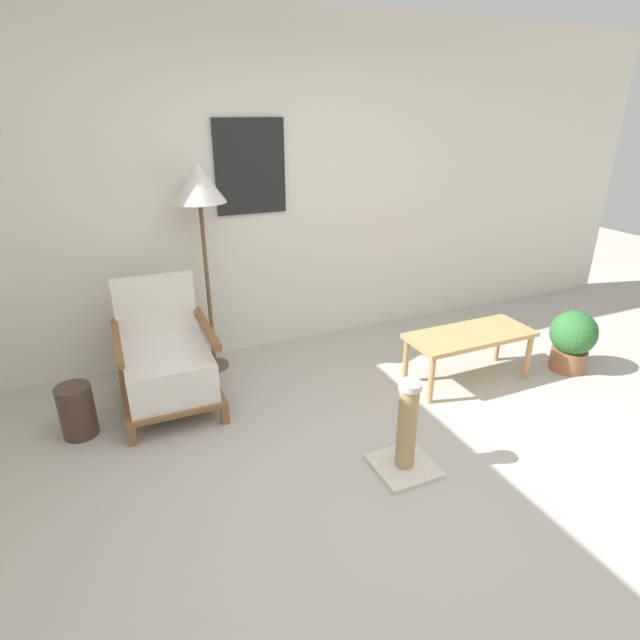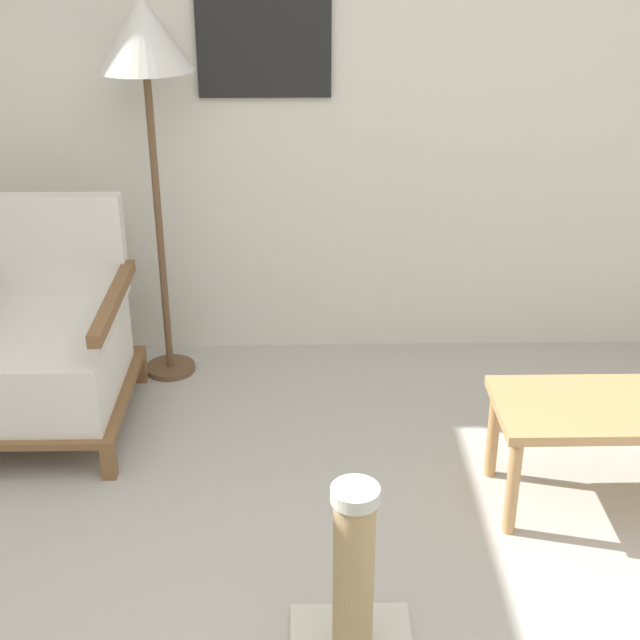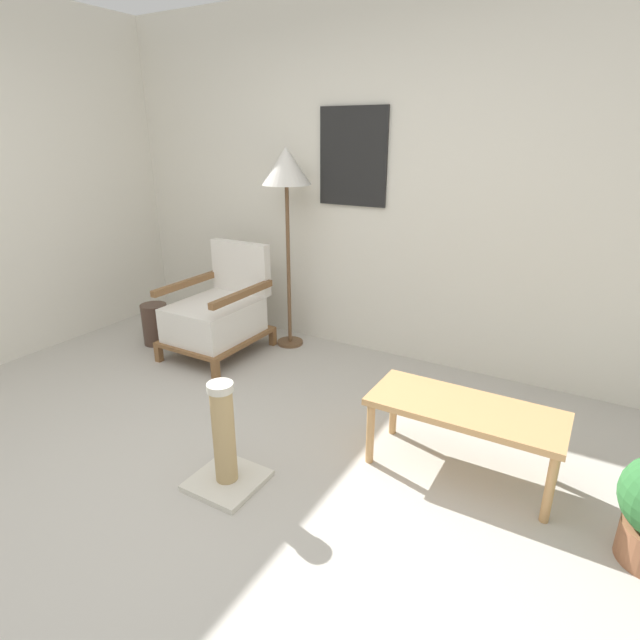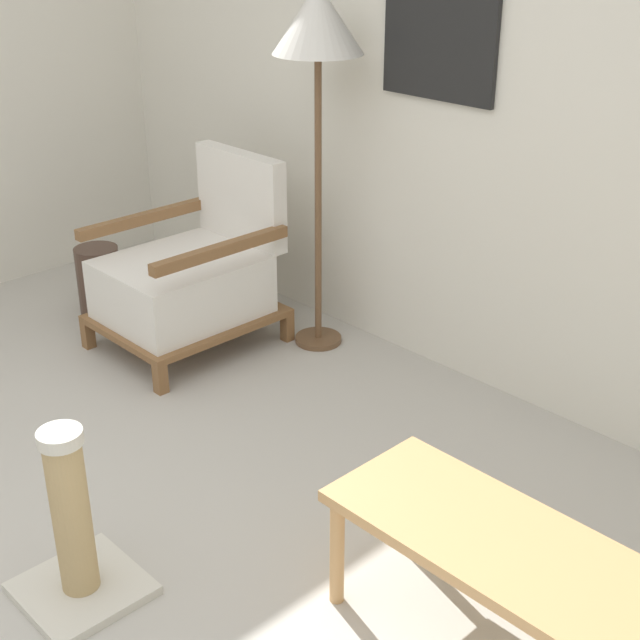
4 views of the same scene
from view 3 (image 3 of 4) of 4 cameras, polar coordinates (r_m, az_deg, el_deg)
name	(u,v)px [view 3 (image 3 of 4)]	position (r m, az deg, el deg)	size (l,w,h in m)	color
ground_plane	(163,507)	(2.72, -17.54, -19.74)	(14.00, 14.00, 0.00)	#B7B2A8
wall_back	(370,184)	(3.98, 5.74, 15.16)	(8.00, 0.09, 2.70)	silver
armchair	(218,313)	(4.16, -11.56, 0.74)	(0.65, 0.78, 0.87)	brown
floor_lamp	(286,174)	(4.02, -3.87, 16.29)	(0.39, 0.39, 1.63)	brown
coffee_table	(465,414)	(2.73, 16.19, -10.33)	(0.99, 0.41, 0.40)	tan
vase	(155,324)	(4.53, -18.31, -0.44)	(0.22, 0.22, 0.35)	#473328
scratching_post	(225,449)	(2.66, -10.81, -14.23)	(0.35, 0.35, 0.58)	beige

